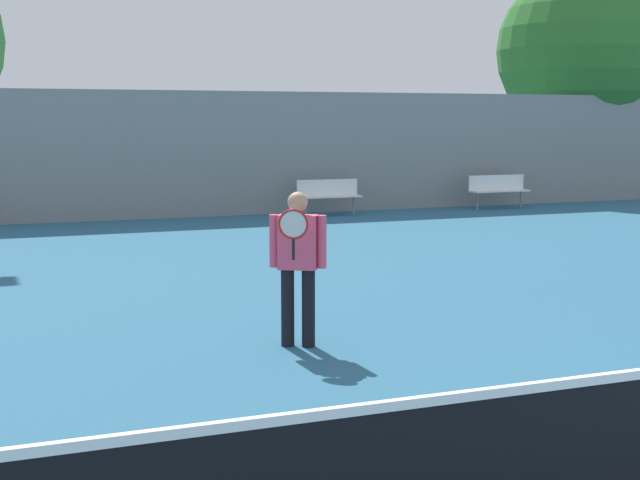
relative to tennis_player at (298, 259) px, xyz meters
The scene contains 6 objects.
tennis_player is the anchor object (origin of this frame).
bench_courtside_near 13.04m from the tennis_player, 66.88° to the left, with size 1.62×0.40×0.90m.
bench_courtside_far 15.64m from the tennis_player, 50.02° to the left, with size 1.71×0.40×0.90m.
light_pole_far_right 19.75m from the tennis_player, 43.53° to the left, with size 0.90×0.60×8.43m.
back_fence 12.90m from the tennis_player, 83.63° to the left, with size 35.08×0.06×3.09m.
tree_green_tall 21.01m from the tennis_player, 45.14° to the left, with size 5.14×5.14×7.08m.
Camera 1 is at (-4.54, -3.75, 2.39)m, focal length 50.00 mm.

